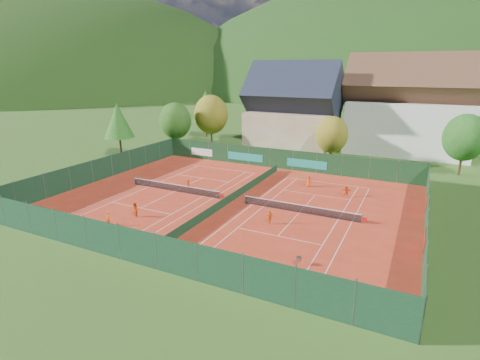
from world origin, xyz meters
name	(u,v)px	position (x,y,z in m)	size (l,w,h in m)	color
ground	(232,201)	(0.00, 0.00, -0.02)	(600.00, 600.00, 0.00)	#2C5119
clay_pad	(232,201)	(0.00, 0.00, 0.01)	(40.00, 32.00, 0.01)	#B42E1A
court_markings_left	(175,191)	(-8.00, 0.00, 0.01)	(11.03, 23.83, 0.00)	white
court_markings_right	(299,213)	(8.00, 0.00, 0.01)	(11.03, 23.83, 0.00)	white
tennis_net_left	(176,188)	(-7.85, 0.00, 0.51)	(13.30, 0.10, 1.02)	#59595B
tennis_net_right	(301,208)	(8.15, 0.00, 0.51)	(13.30, 0.10, 1.02)	#59595B
court_divider	(232,197)	(0.00, 0.00, 0.50)	(0.03, 28.80, 1.00)	#143820
fence_north	(278,159)	(-0.46, 15.99, 1.47)	(40.00, 0.10, 3.00)	#123319
fence_south	(137,247)	(0.00, -16.00, 1.50)	(40.00, 0.04, 3.00)	#12331F
fence_west	(102,168)	(-20.00, 0.00, 1.50)	(0.04, 32.00, 3.00)	#143821
fence_east	(427,219)	(20.00, 0.05, 1.48)	(0.09, 32.00, 3.00)	#13351A
chalet	(293,114)	(-3.00, 30.00, 6.62)	(16.20, 12.00, 16.00)	beige
hotel_block_a	(409,111)	(16.00, 36.00, 7.38)	(21.60, 11.00, 17.25)	silver
tree_west_front	(175,121)	(-22.00, 20.00, 5.39)	(5.72, 5.72, 8.69)	#473019
tree_west_mid	(211,115)	(-18.00, 26.00, 6.07)	(6.44, 6.44, 9.78)	#4D2C1B
tree_west_back	(206,106)	(-24.00, 34.00, 6.74)	(5.60, 5.60, 10.00)	#422A17
tree_center	(332,135)	(6.00, 22.00, 4.72)	(5.01, 5.01, 7.60)	#473219
tree_east_front	(465,138)	(24.00, 24.00, 5.39)	(5.72, 5.72, 8.69)	#48301A
tree_west_side	(118,121)	(-28.00, 12.00, 6.06)	(5.04, 5.04, 9.00)	#462F19
tree_east_back	(473,116)	(26.00, 40.00, 6.74)	(7.15, 7.15, 10.86)	#4C341B
mountain_backdrop	(437,154)	(28.54, 233.48, -39.64)	(820.00, 530.00, 242.00)	black
ball_hopper	(299,258)	(11.28, -10.54, 0.56)	(0.34, 0.34, 0.80)	slate
loose_ball_0	(131,196)	(-11.74, -3.80, 0.03)	(0.07, 0.07, 0.07)	#CCD833
loose_ball_1	(203,243)	(2.64, -10.61, 0.03)	(0.07, 0.07, 0.07)	#CCD833
loose_ball_2	(255,192)	(1.01, 4.18, 0.03)	(0.07, 0.07, 0.07)	#CCD833
loose_ball_3	(247,182)	(-1.56, 7.32, 0.03)	(0.07, 0.07, 0.07)	#CCD833
loose_ball_4	(281,223)	(7.23, -3.60, 0.03)	(0.07, 0.07, 0.07)	#CCD833
player_left_near	(108,219)	(-7.68, -11.43, 0.68)	(0.50, 0.33, 1.37)	orange
player_left_mid	(135,210)	(-6.78, -8.61, 0.78)	(0.76, 0.59, 1.57)	#E24B14
player_left_far	(188,184)	(-6.88, 1.25, 0.71)	(0.92, 0.53, 1.43)	#D74213
player_right_near	(270,217)	(6.25, -4.10, 0.69)	(0.81, 0.34, 1.38)	orange
player_right_far_a	(308,181)	(6.30, 9.10, 0.76)	(0.75, 0.49, 1.53)	#D84713
player_right_far_b	(346,191)	(11.40, 7.47, 0.68)	(1.26, 0.40, 1.36)	#E94B14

